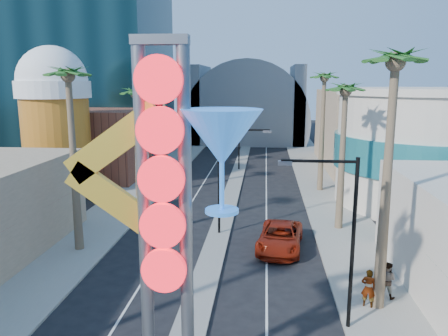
{
  "coord_description": "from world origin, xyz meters",
  "views": [
    {
      "loc": [
        3.26,
        -10.62,
        11.14
      ],
      "look_at": [
        0.42,
        19.44,
        5.15
      ],
      "focal_mm": 35.0,
      "sensor_mm": 36.0,
      "label": 1
    }
  ],
  "objects_px": {
    "pedestrian_a": "(368,288)",
    "pedestrian_b": "(387,280)",
    "red_pickup": "(280,237)",
    "neon_sign": "(189,201)"
  },
  "relations": [
    {
      "from": "red_pickup",
      "to": "pedestrian_a",
      "type": "bearing_deg",
      "value": -54.73
    },
    {
      "from": "pedestrian_b",
      "to": "pedestrian_a",
      "type": "bearing_deg",
      "value": 73.69
    },
    {
      "from": "red_pickup",
      "to": "pedestrian_a",
      "type": "relative_size",
      "value": 3.12
    },
    {
      "from": "neon_sign",
      "to": "pedestrian_a",
      "type": "bearing_deg",
      "value": 42.28
    },
    {
      "from": "pedestrian_a",
      "to": "pedestrian_b",
      "type": "distance_m",
      "value": 1.6
    },
    {
      "from": "neon_sign",
      "to": "pedestrian_b",
      "type": "relative_size",
      "value": 6.6
    },
    {
      "from": "red_pickup",
      "to": "pedestrian_b",
      "type": "relative_size",
      "value": 3.2
    },
    {
      "from": "red_pickup",
      "to": "pedestrian_a",
      "type": "height_order",
      "value": "pedestrian_a"
    },
    {
      "from": "neon_sign",
      "to": "red_pickup",
      "type": "bearing_deg",
      "value": 76.18
    },
    {
      "from": "red_pickup",
      "to": "pedestrian_a",
      "type": "distance_m",
      "value": 8.62
    }
  ]
}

